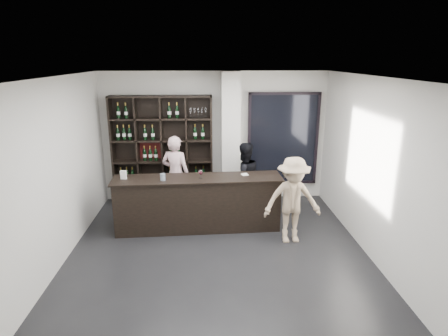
{
  "coord_description": "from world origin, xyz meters",
  "views": [
    {
      "loc": [
        -0.16,
        -5.52,
        3.19
      ],
      "look_at": [
        0.14,
        1.1,
        1.21
      ],
      "focal_mm": 30.0,
      "sensor_mm": 36.0,
      "label": 1
    }
  ],
  "objects_px": {
    "taster_pink": "(176,174)",
    "customer": "(292,200)",
    "wine_shelf": "(163,150)",
    "tasting_counter": "(198,203)",
    "taster_black": "(244,178)"
  },
  "relations": [
    {
      "from": "wine_shelf",
      "to": "tasting_counter",
      "type": "distance_m",
      "value": 1.8
    },
    {
      "from": "taster_black",
      "to": "wine_shelf",
      "type": "bearing_deg",
      "value": -43.76
    },
    {
      "from": "wine_shelf",
      "to": "customer",
      "type": "height_order",
      "value": "wine_shelf"
    },
    {
      "from": "wine_shelf",
      "to": "taster_pink",
      "type": "distance_m",
      "value": 0.77
    },
    {
      "from": "wine_shelf",
      "to": "taster_black",
      "type": "bearing_deg",
      "value": -22.35
    },
    {
      "from": "tasting_counter",
      "to": "customer",
      "type": "distance_m",
      "value": 1.78
    },
    {
      "from": "taster_pink",
      "to": "customer",
      "type": "relative_size",
      "value": 1.06
    },
    {
      "from": "wine_shelf",
      "to": "customer",
      "type": "distance_m",
      "value": 3.23
    },
    {
      "from": "taster_black",
      "to": "customer",
      "type": "relative_size",
      "value": 0.98
    },
    {
      "from": "tasting_counter",
      "to": "taster_black",
      "type": "xyz_separation_m",
      "value": [
        0.94,
        0.75,
        0.24
      ]
    },
    {
      "from": "taster_pink",
      "to": "taster_black",
      "type": "relative_size",
      "value": 1.09
    },
    {
      "from": "wine_shelf",
      "to": "taster_black",
      "type": "relative_size",
      "value": 1.58
    },
    {
      "from": "tasting_counter",
      "to": "taster_pink",
      "type": "xyz_separation_m",
      "value": [
        -0.48,
        0.87,
        0.31
      ]
    },
    {
      "from": "taster_pink",
      "to": "customer",
      "type": "bearing_deg",
      "value": 164.89
    },
    {
      "from": "tasting_counter",
      "to": "customer",
      "type": "xyz_separation_m",
      "value": [
        1.67,
        -0.58,
        0.26
      ]
    }
  ]
}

